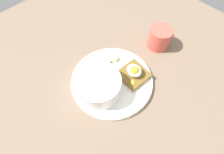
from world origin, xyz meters
TOP-DOWN VIEW (x-y plane):
  - ground_plane at (0.00, 0.00)cm, footprint 120.00×120.00cm
  - plate at (0.00, 0.00)cm, footprint 27.26×27.26cm
  - oatmeal_bowl at (0.09, -5.67)cm, footprint 14.00×14.00cm
  - toast_slice at (3.87, 6.31)cm, footprint 9.48×9.48cm
  - poached_egg at (3.96, 6.17)cm, footprint 5.74×6.28cm
  - banana_slice_front at (-6.73, 3.93)cm, footprint 3.16×3.31cm
  - banana_slice_left at (-5.71, 6.54)cm, footprint 3.79×3.69cm
  - banana_slice_back at (-8.89, 1.38)cm, footprint 4.26×4.16cm
  - banana_slice_right at (-3.24, 2.80)cm, footprint 3.72×3.62cm
  - coffee_mug at (0.61, 24.19)cm, footprint 8.17×11.11cm

SIDE VIEW (x-z plane):
  - ground_plane at x=0.00cm, z-range 0.00..2.00cm
  - plate at x=0.00cm, z-range 2.00..3.60cm
  - banana_slice_front at x=-6.73cm, z-range 2.88..4.58cm
  - banana_slice_left at x=-5.71cm, z-range 2.91..4.60cm
  - banana_slice_back at x=-8.89cm, z-range 2.86..4.79cm
  - banana_slice_right at x=-3.24cm, z-range 2.88..4.77cm
  - toast_slice at x=3.87cm, z-range 3.09..4.66cm
  - coffee_mug at x=0.61cm, z-range 2.12..9.92cm
  - poached_egg at x=3.96cm, z-range 4.37..8.42cm
  - oatmeal_bowl at x=0.09cm, z-range 3.05..9.76cm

